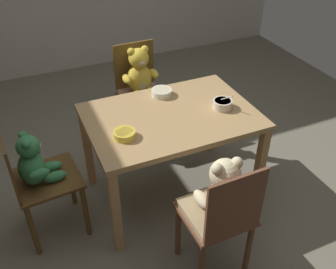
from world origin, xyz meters
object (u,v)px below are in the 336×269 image
Objects in this scene: porridge_bowl_cream_near_right at (222,104)px; teddy_chair_near_left at (36,170)px; dining_table at (171,125)px; porridge_bowl_yellow_near_left at (124,134)px; teddy_chair_far_center at (140,83)px; porridge_bowl_white_far_center at (162,92)px; teddy_chair_near_front at (221,202)px.

teddy_chair_near_left is at bearing 177.44° from porridge_bowl_cream_near_right.
porridge_bowl_yellow_near_left is at bearing -161.42° from dining_table.
porridge_bowl_white_far_center is at bearing -1.58° from teddy_chair_far_center.
porridge_bowl_white_far_center reaches higher than porridge_bowl_yellow_near_left.
dining_table is at bearing -99.44° from porridge_bowl_white_far_center.
teddy_chair_far_center is (0.05, 0.75, -0.04)m from dining_table.
porridge_bowl_white_far_center is (0.08, 1.02, 0.16)m from teddy_chair_near_front.
teddy_chair_near_left is 0.61m from porridge_bowl_yellow_near_left.
porridge_bowl_cream_near_right is (0.32, -0.34, 0.01)m from porridge_bowl_white_far_center.
teddy_chair_far_center is at bearing 32.83° from teddy_chair_near_left.
porridge_bowl_yellow_near_left is (-0.43, -0.88, 0.15)m from teddy_chair_far_center.
porridge_bowl_yellow_near_left is at bearing -175.42° from porridge_bowl_cream_near_right.
porridge_bowl_yellow_near_left is (-0.38, -0.13, 0.11)m from dining_table.
porridge_bowl_white_far_center is (0.98, 0.28, 0.20)m from teddy_chair_near_left.
teddy_chair_near_left is (-0.94, -0.01, -0.08)m from dining_table.
teddy_chair_near_front is at bearing -92.33° from dining_table.
teddy_chair_near_front is 1.50m from teddy_chair_far_center.
teddy_chair_near_front is at bearing -94.22° from porridge_bowl_white_far_center.
teddy_chair_far_center is at bearing 86.16° from dining_table.
teddy_chair_near_front is 5.98× the size of porridge_bowl_white_far_center.
dining_table is 0.75m from teddy_chair_near_front.
teddy_chair_near_front is at bearing -43.86° from teddy_chair_near_left.
dining_table is 0.30m from porridge_bowl_white_far_center.
porridge_bowl_cream_near_right reaches higher than dining_table.
dining_table is 8.01× the size of porridge_bowl_cream_near_right.
porridge_bowl_white_far_center is (0.04, 0.27, 0.12)m from dining_table.
teddy_chair_near_left is 5.70× the size of porridge_bowl_white_far_center.
teddy_chair_far_center is 6.02× the size of porridge_bowl_white_far_center.
dining_table is at bearing -4.75° from teddy_chair_far_center.
porridge_bowl_white_far_center is 1.04× the size of porridge_bowl_cream_near_right.
teddy_chair_far_center is 0.89m from porridge_bowl_cream_near_right.
dining_table is 0.41m from porridge_bowl_yellow_near_left.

